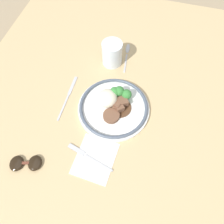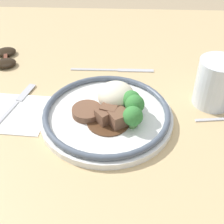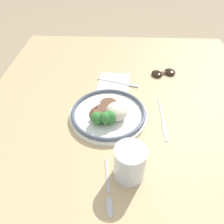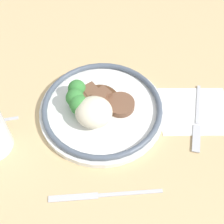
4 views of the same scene
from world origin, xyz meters
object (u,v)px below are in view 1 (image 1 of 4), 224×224
sunglasses (26,163)px  knife (68,96)px  fork (86,155)px  plate (114,105)px  juice_glass (112,54)px  spoon (127,52)px

sunglasses → knife: bearing=-23.9°
fork → sunglasses: (-0.08, 0.18, 0.00)m
knife → sunglasses: (-0.29, 0.04, 0.01)m
fork → sunglasses: size_ratio=1.48×
plate → juice_glass: size_ratio=2.61×
plate → sunglasses: size_ratio=2.29×
plate → knife: (0.00, 0.19, -0.02)m
juice_glass → knife: bearing=150.6°
spoon → sunglasses: bearing=153.0°
juice_glass → fork: 0.43m
spoon → fork: bearing=169.9°
juice_glass → sunglasses: (-0.50, 0.16, -0.04)m
plate → sunglasses: (-0.29, 0.23, -0.01)m
juice_glass → sunglasses: size_ratio=0.88×
spoon → sunglasses: sunglasses is taller
juice_glass → knife: (-0.21, 0.12, -0.04)m
plate → fork: size_ratio=1.55×
fork → plate: bearing=-86.7°
knife → spoon: bearing=-31.4°
knife → spoon: size_ratio=1.25×
spoon → sunglasses: (-0.58, 0.21, 0.01)m
juice_glass → spoon: (0.07, -0.05, -0.04)m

